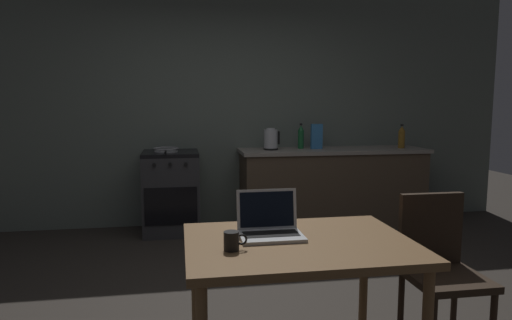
% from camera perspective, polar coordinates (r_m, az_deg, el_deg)
% --- Properties ---
extents(ground_plane, '(12.00, 12.00, 0.00)m').
position_cam_1_polar(ground_plane, '(3.41, -0.40, -17.54)').
color(ground_plane, '#2D2823').
extents(back_wall, '(6.40, 0.10, 2.84)m').
position_cam_1_polar(back_wall, '(5.42, -1.19, 7.16)').
color(back_wall, '#5D665E').
rests_on(back_wall, ground_plane).
extents(kitchen_counter, '(2.16, 0.64, 0.90)m').
position_cam_1_polar(kitchen_counter, '(5.40, 9.48, -3.32)').
color(kitchen_counter, '#4C3D2D').
rests_on(kitchen_counter, ground_plane).
extents(stove_oven, '(0.60, 0.62, 0.90)m').
position_cam_1_polar(stove_oven, '(5.11, -10.54, -3.97)').
color(stove_oven, '#2D2D30').
rests_on(stove_oven, ground_plane).
extents(dining_table, '(1.12, 0.83, 0.74)m').
position_cam_1_polar(dining_table, '(2.34, 5.36, -11.82)').
color(dining_table, brown).
rests_on(dining_table, ground_plane).
extents(chair, '(0.40, 0.40, 0.91)m').
position_cam_1_polar(chair, '(2.82, 21.91, -11.88)').
color(chair, '#2D2116').
rests_on(chair, ground_plane).
extents(laptop, '(0.32, 0.25, 0.23)m').
position_cam_1_polar(laptop, '(2.36, 1.75, -8.38)').
color(laptop, silver).
rests_on(laptop, dining_table).
extents(electric_kettle, '(0.18, 0.16, 0.24)m').
position_cam_1_polar(electric_kettle, '(5.13, 1.87, 2.58)').
color(electric_kettle, black).
rests_on(electric_kettle, kitchen_counter).
extents(bottle, '(0.08, 0.08, 0.28)m').
position_cam_1_polar(bottle, '(5.60, 17.73, 2.78)').
color(bottle, '#8C601E').
rests_on(bottle, kitchen_counter).
extents(frying_pan, '(0.27, 0.44, 0.05)m').
position_cam_1_polar(frying_pan, '(5.01, -11.19, 1.28)').
color(frying_pan, gray).
rests_on(frying_pan, stove_oven).
extents(coffee_mug, '(0.11, 0.07, 0.09)m').
position_cam_1_polar(coffee_mug, '(2.15, -3.02, -10.05)').
color(coffee_mug, black).
rests_on(coffee_mug, dining_table).
extents(cereal_box, '(0.13, 0.05, 0.29)m').
position_cam_1_polar(cereal_box, '(5.28, 7.58, 2.94)').
color(cereal_box, '#3372B2').
rests_on(cereal_box, kitchen_counter).
extents(bottle_b, '(0.07, 0.07, 0.29)m').
position_cam_1_polar(bottle_b, '(5.29, 5.63, 2.92)').
color(bottle_b, '#19592D').
rests_on(bottle_b, kitchen_counter).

